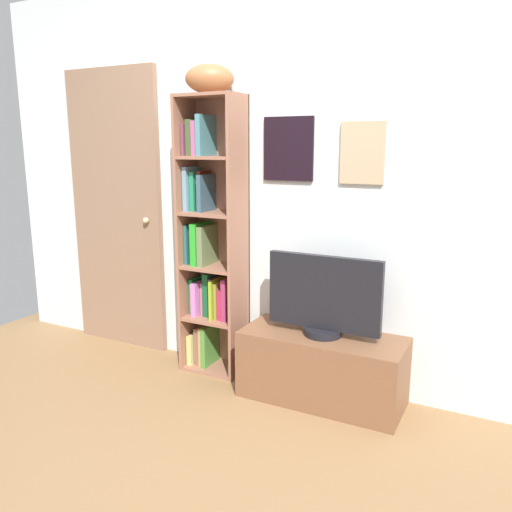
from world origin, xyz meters
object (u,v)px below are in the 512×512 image
football (210,79)px  television (324,297)px  tv_stand (322,368)px  door (116,212)px  bookshelf (210,248)px

football → television: bearing=-5.4°
tv_stand → door: bearing=173.9°
football → tv_stand: bearing=-5.5°
bookshelf → football: football is taller
football → tv_stand: (0.80, -0.08, -1.69)m
television → football: bearing=174.6°
door → tv_stand: bearing=-6.1°
bookshelf → tv_stand: size_ratio=1.88×
door → football: bearing=-6.6°
bookshelf → tv_stand: bookshelf is taller
bookshelf → door: 0.89m
bookshelf → football: size_ratio=6.08×
football → tv_stand: 1.87m
tv_stand → television: size_ratio=1.42×
tv_stand → television: television is taller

